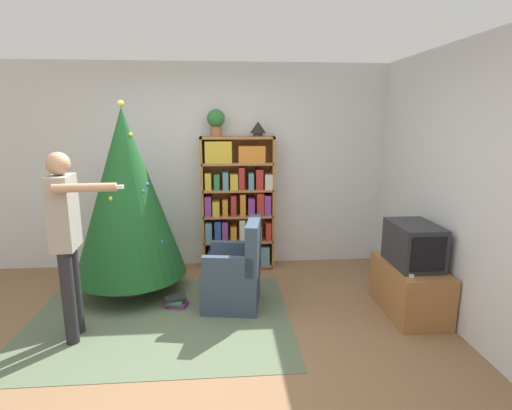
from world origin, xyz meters
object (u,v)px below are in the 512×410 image
at_px(television, 414,245).
at_px(potted_plant, 216,121).
at_px(standing_person, 66,232).
at_px(table_lamp, 258,128).
at_px(christmas_tree, 127,194).
at_px(armchair, 236,276).
at_px(bookshelf, 238,204).

relative_size(television, potted_plant, 1.80).
height_order(standing_person, table_lamp, table_lamp).
xyz_separation_m(christmas_tree, armchair, (1.14, -0.43, -0.80)).
height_order(television, standing_person, standing_person).
relative_size(potted_plant, table_lamp, 1.65).
height_order(armchair, potted_plant, potted_plant).
bearing_deg(potted_plant, bookshelf, -1.48).
distance_m(christmas_tree, standing_person, 0.99).
bearing_deg(potted_plant, christmas_tree, -144.33).
bearing_deg(christmas_tree, television, -13.94).
bearing_deg(standing_person, potted_plant, 138.31).
height_order(armchair, table_lamp, table_lamp).
distance_m(bookshelf, christmas_tree, 1.41).
distance_m(standing_person, potted_plant, 2.24).
relative_size(standing_person, potted_plant, 5.03).
xyz_separation_m(television, armchair, (-1.73, 0.28, -0.39)).
bearing_deg(standing_person, television, 89.95).
relative_size(bookshelf, potted_plant, 5.17).
relative_size(standing_person, table_lamp, 8.27).
distance_m(television, armchair, 1.80).
relative_size(christmas_tree, standing_person, 1.27).
height_order(christmas_tree, standing_person, christmas_tree).
bearing_deg(armchair, standing_person, -61.51).
distance_m(television, potted_plant, 2.65).
bearing_deg(christmas_tree, potted_plant, 35.67).
bearing_deg(bookshelf, armchair, -93.37).
distance_m(christmas_tree, table_lamp, 1.76).
bearing_deg(christmas_tree, table_lamp, 25.01).
bearing_deg(television, christmas_tree, 166.06).
bearing_deg(bookshelf, standing_person, -132.89).
bearing_deg(television, armchair, 170.80).
xyz_separation_m(potted_plant, table_lamp, (0.51, -0.00, -0.09)).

